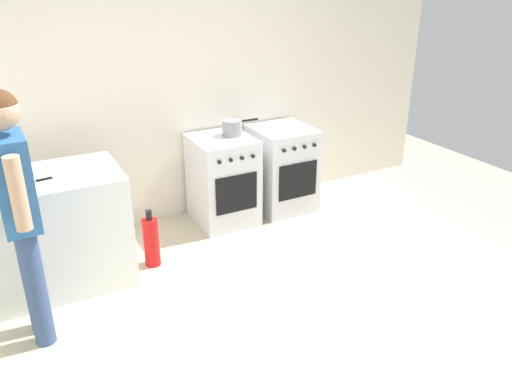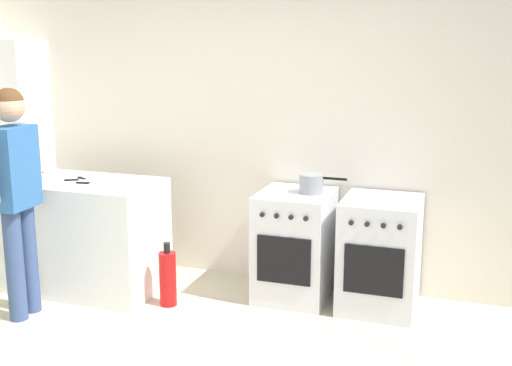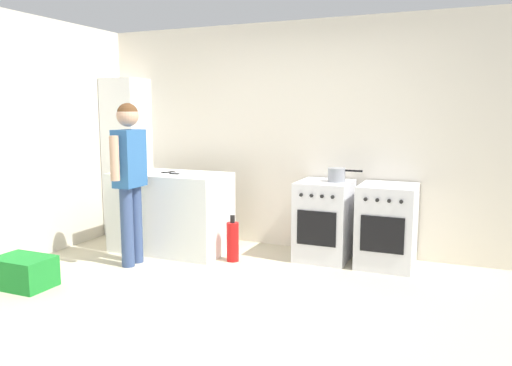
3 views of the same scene
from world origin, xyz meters
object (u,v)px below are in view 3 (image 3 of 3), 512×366
at_px(oven_left, 324,220).
at_px(pot, 337,175).
at_px(knife_bread, 183,174).
at_px(recycling_crate_lower, 24,272).
at_px(larder_cabinet, 127,158).
at_px(knife_paring, 144,169).
at_px(oven_right, 387,226).
at_px(fire_extinguisher, 233,241).
at_px(person, 130,169).
at_px(knife_carving, 170,171).
at_px(knife_utility, 171,172).

relative_size(oven_left, pot, 2.33).
bearing_deg(knife_bread, oven_left, 16.50).
distance_m(recycling_crate_lower, larder_cabinet, 2.25).
relative_size(knife_paring, recycling_crate_lower, 0.41).
distance_m(oven_right, fire_extinguisher, 1.62).
bearing_deg(larder_cabinet, recycling_crate_lower, -79.67).
xyz_separation_m(oven_right, fire_extinguisher, (-1.53, -0.48, -0.21)).
relative_size(oven_left, oven_right, 1.00).
height_order(oven_left, knife_paring, knife_paring).
height_order(oven_right, person, person).
bearing_deg(knife_carving, pot, 8.45).
bearing_deg(recycling_crate_lower, knife_paring, 86.28).
distance_m(knife_bread, knife_paring, 0.71).
bearing_deg(knife_bread, knife_paring, 162.01).
height_order(pot, knife_paring, pot).
xyz_separation_m(oven_right, knife_paring, (-2.83, -0.22, 0.48)).
distance_m(oven_right, person, 2.71).
height_order(knife_bread, recycling_crate_lower, knife_bread).
distance_m(oven_right, knife_carving, 2.50).
bearing_deg(knife_paring, oven_right, 4.46).
relative_size(knife_bread, larder_cabinet, 0.18).
bearing_deg(pot, knife_utility, -168.09).
relative_size(pot, knife_paring, 1.73).
bearing_deg(knife_utility, knife_bread, -21.18).
distance_m(fire_extinguisher, recycling_crate_lower, 2.03).
height_order(oven_left, knife_bread, knife_bread).
relative_size(oven_right, knife_utility, 3.73).
relative_size(fire_extinguisher, larder_cabinet, 0.25).
bearing_deg(fire_extinguisher, recycling_crate_lower, -133.82).
distance_m(knife_bread, fire_extinguisher, 0.92).
bearing_deg(pot, knife_bread, -163.97).
relative_size(oven_left, knife_carving, 2.89).
bearing_deg(larder_cabinet, fire_extinguisher, -18.05).
xyz_separation_m(knife_paring, larder_cabinet, (-0.49, 0.32, 0.09)).
distance_m(oven_left, knife_carving, 1.86).
bearing_deg(knife_paring, fire_extinguisher, -11.25).
xyz_separation_m(knife_paring, fire_extinguisher, (1.29, -0.26, -0.69)).
height_order(oven_right, knife_utility, knife_utility).
xyz_separation_m(knife_carving, fire_extinguisher, (0.91, -0.22, -0.69)).
xyz_separation_m(knife_paring, person, (0.38, -0.77, 0.10)).
distance_m(knife_carving, fire_extinguisher, 1.16).
bearing_deg(pot, knife_carving, -171.55).
xyz_separation_m(oven_left, knife_utility, (-1.69, -0.36, 0.48)).
distance_m(pot, knife_utility, 1.85).
xyz_separation_m(pot, knife_carving, (-1.90, -0.28, -0.02)).
bearing_deg(person, larder_cabinet, 128.29).
height_order(oven_right, recycling_crate_lower, oven_right).
xyz_separation_m(oven_left, larder_cabinet, (-2.65, 0.10, 0.57)).
bearing_deg(oven_right, fire_extinguisher, -162.68).
distance_m(oven_right, knife_utility, 2.43).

